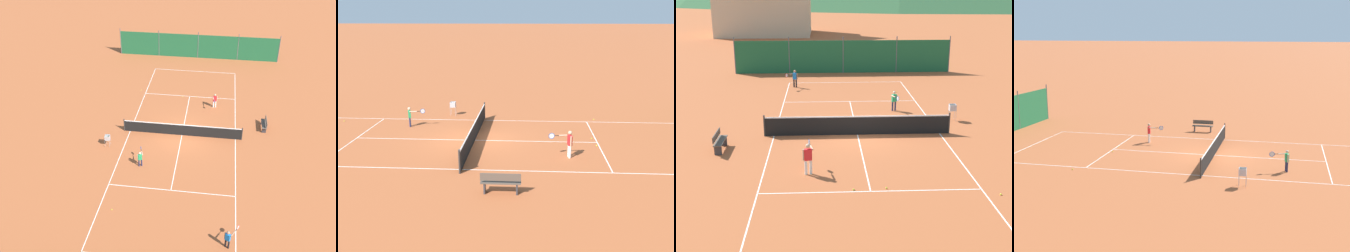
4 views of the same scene
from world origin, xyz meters
The scene contains 13 objects.
ground_plane centered at (0.00, 0.00, 0.00)m, with size 600.00×600.00×0.00m, color #A8542D.
court_line_markings centered at (0.00, 0.00, 0.00)m, with size 8.25×23.85×0.01m.
tennis_net centered at (0.00, 0.00, 0.50)m, with size 9.18×0.08×1.06m.
windscreen_fence_far centered at (0.00, 15.50, 1.31)m, with size 17.28×0.08×2.90m.
player_near_baseline centered at (-2.30, -4.69, 0.75)m, with size 0.43×1.09×1.28m.
player_far_service centered at (2.44, 4.15, 0.68)m, with size 0.38×1.02×1.16m.
player_far_baseline centered at (-3.64, 10.46, 0.71)m, with size 0.80×0.87×1.22m.
tennis_ball_far_corner centered at (-0.61, -6.27, 0.03)m, with size 0.07×0.07×0.07m, color #CCE033.
tennis_ball_service_box centered at (0.60, -6.20, 0.03)m, with size 0.07×0.07×0.07m, color #CCE033.
tennis_ball_near_corner centered at (4.62, -6.92, 0.03)m, with size 0.07×0.07×0.07m, color #CCE033.
tennis_ball_by_net_right centered at (3.29, 8.64, 0.03)m, with size 0.07×0.07×0.07m, color #CCE033.
ball_hopper centered at (5.29, 2.17, 0.65)m, with size 0.36×0.36×0.89m.
courtside_bench centered at (-6.34, -1.85, 0.45)m, with size 0.36×1.50×0.84m.
Camera 3 is at (-1.71, -21.79, 7.48)m, focal length 50.00 mm.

